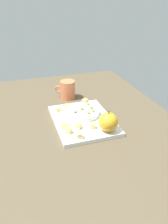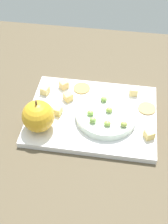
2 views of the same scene
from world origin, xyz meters
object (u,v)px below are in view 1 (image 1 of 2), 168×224
object	(u,v)px
serving_dish	(83,112)
cup	(68,90)
cracker_0	(67,106)
cheese_cube_3	(85,101)
cheese_cube_1	(69,131)
cheese_cube_0	(79,126)
grape_4	(82,108)
cheese_cube_5	(58,109)
cracker_1	(66,126)
platter	(83,120)
apple_whole	(108,122)
grape_0	(75,111)
grape_1	(92,107)
grape_2	(93,110)
cheese_cube_2	(80,136)
cheese_cube_4	(93,126)
grape_3	(88,104)
grape_5	(89,112)

from	to	relation	value
serving_dish	cup	bearing A→B (deg)	-177.37
cracker_0	cheese_cube_3	bearing A→B (deg)	93.07
cheese_cube_1	cheese_cube_0	bearing A→B (deg)	114.58
grape_4	cup	xyz separation A→B (cm)	(-21.92, -0.93, 0.41)
cheese_cube_0	cheese_cube_1	world-z (taller)	same
cheese_cube_5	cracker_1	bearing A→B (deg)	-0.19
platter	serving_dish	xyz separation A→B (cm)	(-3.70, 1.11, 1.86)
apple_whole	grape_0	bearing A→B (deg)	-147.63
grape_0	grape_1	xyz separation A→B (cm)	(-1.26, 8.13, 0.00)
grape_1	grape_2	world-z (taller)	grape_2
cheese_cube_2	cheese_cube_4	size ratio (longest dim) A/B	1.00
serving_dish	apple_whole	world-z (taller)	apple_whole
cheese_cube_4	grape_0	world-z (taller)	grape_0
grape_3	cheese_cube_2	bearing A→B (deg)	-26.09
cracker_0	grape_3	distance (cm)	10.78
apple_whole	cheese_cube_2	xyz separation A→B (cm)	(1.62, -12.29, -2.87)
cheese_cube_2	cracker_1	world-z (taller)	cheese_cube_2
serving_dish	cheese_cube_4	xyz separation A→B (cm)	(12.48, 0.41, 0.01)
apple_whole	serving_dish	bearing A→B (deg)	-160.56
cheese_cube_3	cheese_cube_0	bearing A→B (deg)	-24.84
cheese_cube_2	cheese_cube_1	bearing A→B (deg)	-146.68
cheese_cube_1	platter	bearing A→B (deg)	136.68
cheese_cube_5	cracker_1	xyz separation A→B (cm)	(14.31, -0.05, -0.86)
cheese_cube_5	grape_5	size ratio (longest dim) A/B	1.31
serving_dish	grape_1	world-z (taller)	grape_1
cracker_0	cheese_cube_1	bearing A→B (deg)	-12.39
apple_whole	cheese_cube_3	distance (cm)	26.79
platter	grape_5	world-z (taller)	grape_5
cheese_cube_1	grape_1	bearing A→B (deg)	132.71
cheese_cube_1	grape_1	world-z (taller)	grape_1
grape_1	grape_5	xyz separation A→B (cm)	(4.01, -2.83, -0.00)
grape_5	grape_4	bearing A→B (deg)	-161.13
serving_dish	cracker_1	world-z (taller)	serving_dish
grape_2	grape_3	size ratio (longest dim) A/B	1.00
cheese_cube_3	grape_1	size ratio (longest dim) A/B	1.31
cheese_cube_1	grape_4	distance (cm)	16.95
grape_5	grape_0	bearing A→B (deg)	-117.39
grape_1	grape_4	bearing A→B (deg)	-100.39
cracker_1	grape_4	world-z (taller)	grape_4
cracker_1	grape_1	distance (cm)	16.56
grape_1	grape_0	bearing A→B (deg)	-81.17
grape_4	cup	bearing A→B (deg)	-177.56
cheese_cube_2	cracker_0	distance (cm)	27.83
cheese_cube_0	cracker_0	bearing A→B (deg)	178.81
grape_3	cheese_cube_0	bearing A→B (deg)	-31.08
cheese_cube_3	grape_2	distance (cm)	13.84
grape_0	apple_whole	bearing A→B (deg)	32.37
platter	grape_0	size ratio (longest dim) A/B	20.24
grape_4	cup	distance (cm)	21.94
cheese_cube_0	grape_4	distance (cm)	12.86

